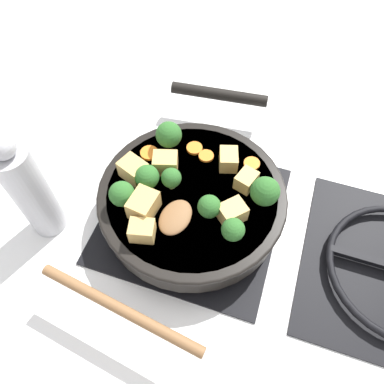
# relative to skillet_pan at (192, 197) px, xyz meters

# --- Properties ---
(ground_plane) EXTENTS (2.40, 2.40, 0.00)m
(ground_plane) POSITION_rel_skillet_pan_xyz_m (0.00, 0.00, -0.05)
(ground_plane) COLOR white
(front_burner_grate) EXTENTS (0.31, 0.31, 0.03)m
(front_burner_grate) POSITION_rel_skillet_pan_xyz_m (0.00, 0.00, -0.04)
(front_burner_grate) COLOR black
(front_burner_grate) RESTS_ON ground_plane
(skillet_pan) EXTENTS (0.44, 0.32, 0.05)m
(skillet_pan) POSITION_rel_skillet_pan_xyz_m (0.00, 0.00, 0.00)
(skillet_pan) COLOR black
(skillet_pan) RESTS_ON front_burner_grate
(wooden_spoon) EXTENTS (0.22, 0.25, 0.02)m
(wooden_spoon) POSITION_rel_skillet_pan_xyz_m (0.15, -0.02, 0.03)
(wooden_spoon) COLOR brown
(wooden_spoon) RESTS_ON skillet_pan
(tofu_cube_center_large) EXTENTS (0.04, 0.04, 0.03)m
(tofu_cube_center_large) POSITION_rel_skillet_pan_xyz_m (0.10, -0.05, 0.04)
(tofu_cube_center_large) COLOR tan
(tofu_cube_center_large) RESTS_ON skillet_pan
(tofu_cube_near_handle) EXTENTS (0.05, 0.05, 0.03)m
(tofu_cube_near_handle) POSITION_rel_skillet_pan_xyz_m (0.03, 0.08, 0.04)
(tofu_cube_near_handle) COLOR tan
(tofu_cube_near_handle) RESTS_ON skillet_pan
(tofu_cube_east_chunk) EXTENTS (0.05, 0.04, 0.03)m
(tofu_cube_east_chunk) POSITION_rel_skillet_pan_xyz_m (-0.07, 0.04, 0.04)
(tofu_cube_east_chunk) COLOR tan
(tofu_cube_east_chunk) RESTS_ON skillet_pan
(tofu_cube_west_chunk) EXTENTS (0.04, 0.04, 0.03)m
(tofu_cube_west_chunk) POSITION_rel_skillet_pan_xyz_m (-0.04, 0.08, 0.04)
(tofu_cube_west_chunk) COLOR tan
(tofu_cube_west_chunk) RESTS_ON skillet_pan
(tofu_cube_back_piece) EXTENTS (0.05, 0.04, 0.04)m
(tofu_cube_back_piece) POSITION_rel_skillet_pan_xyz_m (0.06, -0.06, 0.04)
(tofu_cube_back_piece) COLOR tan
(tofu_cube_back_piece) RESTS_ON skillet_pan
(tofu_cube_front_piece) EXTENTS (0.04, 0.05, 0.03)m
(tofu_cube_front_piece) POSITION_rel_skillet_pan_xyz_m (-0.03, -0.06, 0.04)
(tofu_cube_front_piece) COLOR tan
(tofu_cube_front_piece) RESTS_ON skillet_pan
(tofu_cube_mid_small) EXTENTS (0.05, 0.05, 0.03)m
(tofu_cube_mid_small) POSITION_rel_skillet_pan_xyz_m (-0.00, -0.10, 0.04)
(tofu_cube_mid_small) COLOR tan
(tofu_cube_mid_small) RESTS_ON skillet_pan
(broccoli_floret_near_spoon) EXTENTS (0.04, 0.04, 0.04)m
(broccoli_floret_near_spoon) POSITION_rel_skillet_pan_xyz_m (0.04, 0.04, 0.05)
(broccoli_floret_near_spoon) COLOR #709956
(broccoli_floret_near_spoon) RESTS_ON skillet_pan
(broccoli_floret_center_top) EXTENTS (0.04, 0.04, 0.05)m
(broccoli_floret_center_top) POSITION_rel_skillet_pan_xyz_m (0.06, -0.10, 0.05)
(broccoli_floret_center_top) COLOR #709956
(broccoli_floret_center_top) RESTS_ON skillet_pan
(broccoli_floret_east_rim) EXTENTS (0.03, 0.03, 0.04)m
(broccoli_floret_east_rim) POSITION_rel_skillet_pan_xyz_m (0.00, -0.04, 0.05)
(broccoli_floret_east_rim) COLOR #709956
(broccoli_floret_east_rim) RESTS_ON skillet_pan
(broccoli_floret_west_rim) EXTENTS (0.05, 0.05, 0.05)m
(broccoli_floret_west_rim) POSITION_rel_skillet_pan_xyz_m (-0.02, 0.12, 0.05)
(broccoli_floret_west_rim) COLOR #709956
(broccoli_floret_west_rim) RESTS_ON skillet_pan
(broccoli_floret_north_edge) EXTENTS (0.05, 0.05, 0.05)m
(broccoli_floret_north_edge) POSITION_rel_skillet_pan_xyz_m (-0.08, -0.07, 0.05)
(broccoli_floret_north_edge) COLOR #709956
(broccoli_floret_north_edge) RESTS_ON skillet_pan
(broccoli_floret_south_cluster) EXTENTS (0.04, 0.04, 0.05)m
(broccoli_floret_south_cluster) POSITION_rel_skillet_pan_xyz_m (0.02, -0.07, 0.05)
(broccoli_floret_south_cluster) COLOR #709956
(broccoli_floret_south_cluster) RESTS_ON skillet_pan
(broccoli_floret_mid_floret) EXTENTS (0.04, 0.04, 0.04)m
(broccoli_floret_mid_floret) POSITION_rel_skillet_pan_xyz_m (0.06, 0.09, 0.05)
(broccoli_floret_mid_floret) COLOR #709956
(broccoli_floret_mid_floret) RESTS_ON skillet_pan
(carrot_slice_orange_thin) EXTENTS (0.03, 0.03, 0.01)m
(carrot_slice_orange_thin) POSITION_rel_skillet_pan_xyz_m (-0.08, 0.00, 0.02)
(carrot_slice_orange_thin) COLOR orange
(carrot_slice_orange_thin) RESTS_ON skillet_pan
(carrot_slice_near_center) EXTENTS (0.03, 0.03, 0.01)m
(carrot_slice_near_center) POSITION_rel_skillet_pan_xyz_m (-0.09, -0.03, 0.02)
(carrot_slice_near_center) COLOR orange
(carrot_slice_near_center) RESTS_ON skillet_pan
(carrot_slice_edge_slice) EXTENTS (0.03, 0.03, 0.01)m
(carrot_slice_edge_slice) POSITION_rel_skillet_pan_xyz_m (-0.05, -0.10, 0.02)
(carrot_slice_edge_slice) COLOR orange
(carrot_slice_edge_slice) RESTS_ON skillet_pan
(carrot_slice_under_broccoli) EXTENTS (0.03, 0.03, 0.01)m
(carrot_slice_under_broccoli) POSITION_rel_skillet_pan_xyz_m (-0.09, 0.08, 0.02)
(carrot_slice_under_broccoli) COLOR orange
(carrot_slice_under_broccoli) RESTS_ON skillet_pan
(pepper_mill) EXTENTS (0.06, 0.06, 0.23)m
(pepper_mill) POSITION_rel_skillet_pan_xyz_m (0.10, -0.24, 0.05)
(pepper_mill) COLOR #B2B2B7
(pepper_mill) RESTS_ON ground_plane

